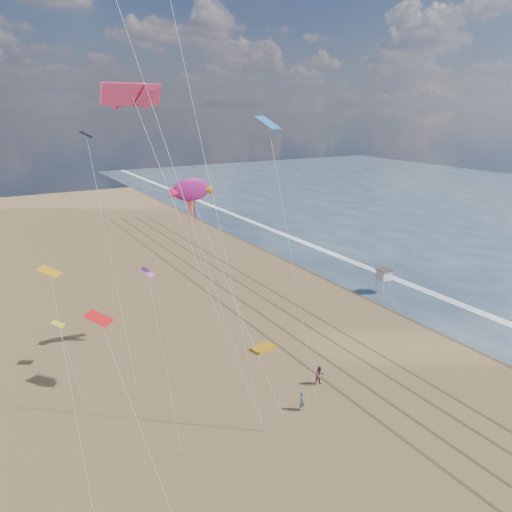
{
  "coord_description": "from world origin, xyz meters",
  "views": [
    {
      "loc": [
        -25.22,
        -11.67,
        22.73
      ],
      "look_at": [
        -3.54,
        26.0,
        9.5
      ],
      "focal_mm": 35.0,
      "sensor_mm": 36.0,
      "label": 1
    }
  ],
  "objects_px": {
    "show_kite": "(191,190)",
    "kite_flyer_a": "(302,401)",
    "kite_flyer_b": "(320,375)",
    "lifeguard_stand": "(384,275)",
    "grounded_kite": "(263,348)"
  },
  "relations": [
    {
      "from": "show_kite",
      "to": "kite_flyer_a",
      "type": "height_order",
      "value": "show_kite"
    },
    {
      "from": "kite_flyer_a",
      "to": "kite_flyer_b",
      "type": "xyz_separation_m",
      "value": [
        3.41,
        2.31,
        0.07
      ]
    },
    {
      "from": "lifeguard_stand",
      "to": "kite_flyer_a",
      "type": "distance_m",
      "value": 28.23
    },
    {
      "from": "grounded_kite",
      "to": "kite_flyer_a",
      "type": "height_order",
      "value": "kite_flyer_a"
    },
    {
      "from": "show_kite",
      "to": "kite_flyer_b",
      "type": "height_order",
      "value": "show_kite"
    },
    {
      "from": "grounded_kite",
      "to": "kite_flyer_b",
      "type": "distance_m",
      "value": 7.95
    },
    {
      "from": "kite_flyer_a",
      "to": "kite_flyer_b",
      "type": "relative_size",
      "value": 0.92
    },
    {
      "from": "show_kite",
      "to": "kite_flyer_a",
      "type": "relative_size",
      "value": 12.81
    },
    {
      "from": "lifeguard_stand",
      "to": "show_kite",
      "type": "bearing_deg",
      "value": -176.93
    },
    {
      "from": "grounded_kite",
      "to": "kite_flyer_b",
      "type": "relative_size",
      "value": 1.29
    },
    {
      "from": "lifeguard_stand",
      "to": "grounded_kite",
      "type": "relative_size",
      "value": 1.38
    },
    {
      "from": "lifeguard_stand",
      "to": "kite_flyer_b",
      "type": "bearing_deg",
      "value": -146.09
    },
    {
      "from": "show_kite",
      "to": "lifeguard_stand",
      "type": "bearing_deg",
      "value": 3.07
    },
    {
      "from": "lifeguard_stand",
      "to": "kite_flyer_b",
      "type": "distance_m",
      "value": 24.11
    },
    {
      "from": "lifeguard_stand",
      "to": "kite_flyer_a",
      "type": "height_order",
      "value": "lifeguard_stand"
    }
  ]
}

